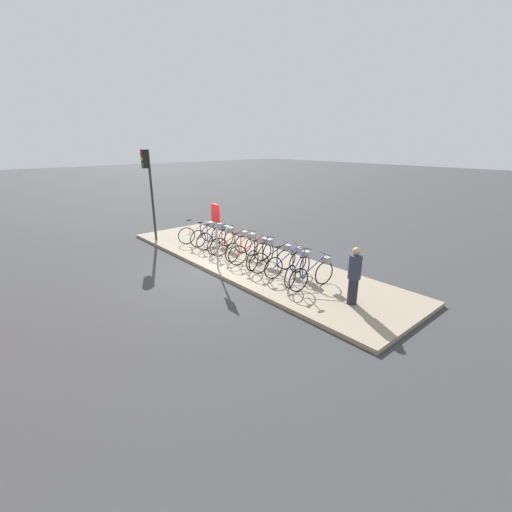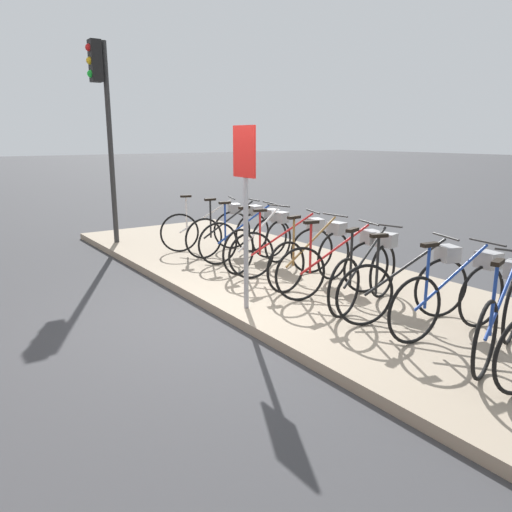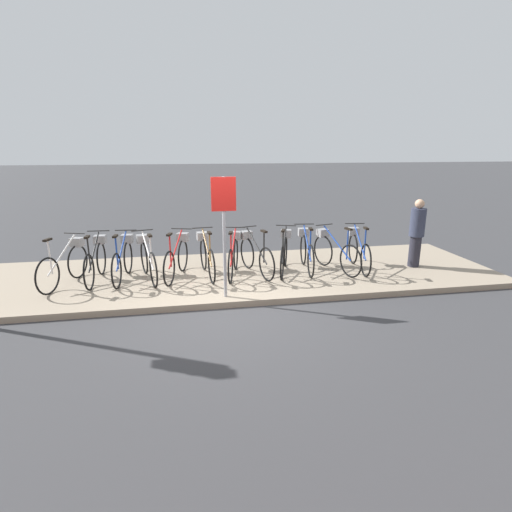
% 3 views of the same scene
% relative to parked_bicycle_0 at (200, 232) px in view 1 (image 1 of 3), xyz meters
% --- Properties ---
extents(ground_plane, '(120.00, 120.00, 0.00)m').
position_rel_parked_bicycle_0_xyz_m(ground_plane, '(3.11, -1.57, -0.58)').
color(ground_plane, '#38383A').
extents(sidewalk, '(12.47, 3.45, 0.12)m').
position_rel_parked_bicycle_0_xyz_m(sidewalk, '(3.11, 0.15, -0.52)').
color(sidewalk, gray).
rests_on(sidewalk, ground_plane).
extents(parked_bicycle_0, '(0.67, 1.65, 1.06)m').
position_rel_parked_bicycle_0_xyz_m(parked_bicycle_0, '(0.00, 0.00, 0.00)').
color(parked_bicycle_0, black).
rests_on(parked_bicycle_0, sidewalk).
extents(parked_bicycle_1, '(0.46, 1.73, 1.06)m').
position_rel_parked_bicycle_0_xyz_m(parked_bicycle_1, '(0.56, 0.15, 0.00)').
color(parked_bicycle_1, black).
rests_on(parked_bicycle_1, sidewalk).
extents(parked_bicycle_2, '(0.46, 1.72, 1.06)m').
position_rel_parked_bicycle_0_xyz_m(parked_bicycle_2, '(1.11, 0.12, 0.00)').
color(parked_bicycle_2, black).
rests_on(parked_bicycle_2, sidewalk).
extents(parked_bicycle_3, '(0.60, 1.68, 1.06)m').
position_rel_parked_bicycle_0_xyz_m(parked_bicycle_3, '(1.61, 0.06, 0.00)').
color(parked_bicycle_3, black).
rests_on(parked_bicycle_3, sidewalk).
extents(parked_bicycle_4, '(0.62, 1.67, 1.06)m').
position_rel_parked_bicycle_0_xyz_m(parked_bicycle_4, '(2.23, 0.08, 0.00)').
color(parked_bicycle_4, black).
rests_on(parked_bicycle_4, sidewalk).
extents(parked_bicycle_5, '(0.46, 1.72, 1.06)m').
position_rel_parked_bicycle_0_xyz_m(parked_bicycle_5, '(2.85, 0.10, 0.00)').
color(parked_bicycle_5, black).
rests_on(parked_bicycle_5, sidewalk).
extents(parked_bicycle_6, '(0.56, 1.69, 1.06)m').
position_rel_parked_bicycle_0_xyz_m(parked_bicycle_6, '(3.44, 0.02, 0.00)').
color(parked_bicycle_6, black).
rests_on(parked_bicycle_6, sidewalk).
extents(parked_bicycle_7, '(0.60, 1.68, 1.06)m').
position_rel_parked_bicycle_0_xyz_m(parked_bicycle_7, '(3.91, 0.05, 0.00)').
color(parked_bicycle_7, black).
rests_on(parked_bicycle_7, sidewalk).
extents(parked_bicycle_8, '(0.67, 1.65, 1.06)m').
position_rel_parked_bicycle_0_xyz_m(parked_bicycle_8, '(4.58, 0.04, 0.00)').
color(parked_bicycle_8, black).
rests_on(parked_bicycle_8, sidewalk).
extents(parked_bicycle_9, '(0.46, 1.72, 1.06)m').
position_rel_parked_bicycle_0_xyz_m(parked_bicycle_9, '(5.12, 0.11, 0.00)').
color(parked_bicycle_9, black).
rests_on(parked_bicycle_9, sidewalk).
extents(parked_bicycle_10, '(0.63, 1.67, 1.06)m').
position_rel_parked_bicycle_0_xyz_m(parked_bicycle_10, '(5.72, -0.03, 0.00)').
color(parked_bicycle_10, black).
rests_on(parked_bicycle_10, sidewalk).
extents(parked_bicycle_11, '(0.46, 1.72, 1.06)m').
position_rel_parked_bicycle_0_xyz_m(parked_bicycle_11, '(6.31, -0.03, 0.00)').
color(parked_bicycle_11, black).
rests_on(parked_bicycle_11, sidewalk).
extents(pedestrian, '(0.34, 0.34, 1.58)m').
position_rel_parked_bicycle_0_xyz_m(pedestrian, '(7.70, -0.09, 0.37)').
color(pedestrian, '#23232D').
rests_on(pedestrian, sidewalk).
extents(traffic_light, '(0.24, 0.40, 3.85)m').
position_rel_parked_bicycle_0_xyz_m(traffic_light, '(-1.75, -1.33, 2.30)').
color(traffic_light, '#2D2D2D').
rests_on(traffic_light, sidewalk).
extents(sign_post, '(0.44, 0.07, 2.23)m').
position_rel_parked_bicycle_0_xyz_m(sign_post, '(3.12, -1.28, 1.06)').
color(sign_post, '#99999E').
rests_on(sign_post, sidewalk).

